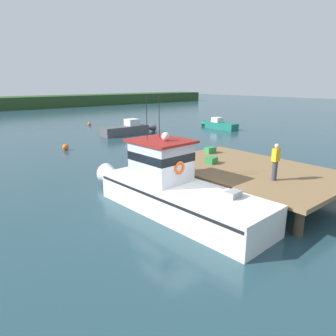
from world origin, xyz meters
TOP-DOWN VIEW (x-y plane):
  - ground_plane at (0.00, 0.00)m, footprint 200.00×200.00m
  - dock at (4.80, 0.00)m, footprint 6.00×9.00m
  - main_fishing_boat at (0.17, 0.60)m, footprint 2.95×9.88m
  - crate_single_by_cleat at (4.02, 1.82)m, footprint 0.67×0.55m
  - crate_single_far at (5.83, 3.56)m, footprint 0.64×0.50m
  - bait_bucket at (2.94, 3.77)m, footprint 0.32×0.32m
  - deckhand_by_the_boat at (3.95, -1.93)m, footprint 0.36×0.22m
  - moored_boat_off_the_point at (20.39, 15.47)m, footprint 1.38×5.12m
  - moored_boat_far_left at (9.83, 18.78)m, footprint 6.28×1.71m
  - mooring_buoy_spare_mooring at (12.32, 20.03)m, footprint 0.39×0.39m
  - mooring_buoy_inshore at (1.54, 15.39)m, footprint 0.51×0.51m
  - mooring_buoy_outer at (5.58, 7.21)m, footprint 0.40×0.40m
  - mooring_buoy_channel_marker at (9.79, 27.92)m, footprint 0.42×0.42m

SIDE VIEW (x-z plane):
  - ground_plane at x=0.00m, z-range 0.00..0.00m
  - mooring_buoy_spare_mooring at x=12.32m, z-range 0.00..0.39m
  - mooring_buoy_outer at x=5.58m, z-range 0.00..0.40m
  - mooring_buoy_channel_marker at x=9.79m, z-range 0.00..0.42m
  - mooring_buoy_inshore at x=1.54m, z-range 0.00..0.51m
  - moored_boat_off_the_point at x=20.39m, z-range -0.20..1.10m
  - moored_boat_far_left at x=9.83m, z-range -0.25..1.34m
  - main_fishing_boat at x=0.17m, z-range -1.39..3.41m
  - dock at x=4.80m, z-range 0.47..1.67m
  - crate_single_by_cleat at x=4.02m, z-range 1.20..1.52m
  - bait_bucket at x=2.94m, z-range 1.20..1.54m
  - crate_single_far at x=5.83m, z-range 1.20..1.55m
  - deckhand_by_the_boat at x=3.95m, z-range 1.24..2.87m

